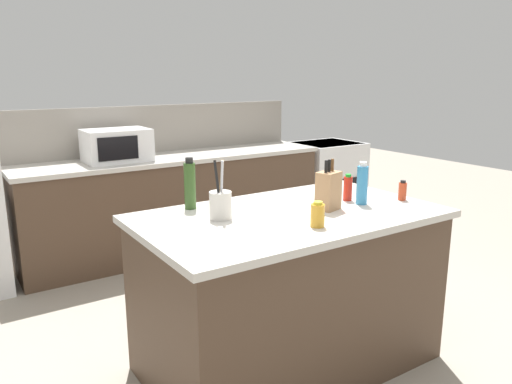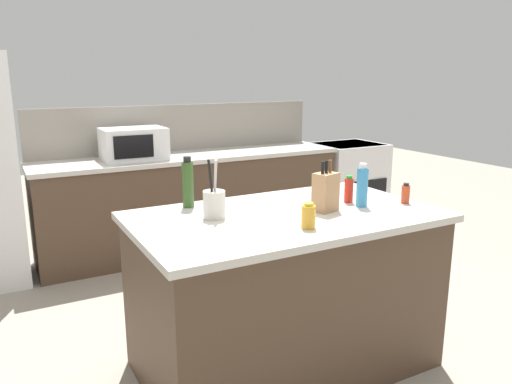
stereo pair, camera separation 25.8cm
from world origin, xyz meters
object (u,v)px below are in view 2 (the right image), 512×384
at_px(microwave, 134,144).
at_px(honey_jar, 308,216).
at_px(hot_sauce_bottle, 349,190).
at_px(salt_shaker, 330,187).
at_px(dish_soap_bottle, 362,186).
at_px(range_oven, 347,182).
at_px(spice_jar_paprika, 406,194).
at_px(utensil_crock, 214,203).
at_px(olive_oil_bottle, 188,184).
at_px(knife_block, 326,192).

relative_size(microwave, honey_jar, 4.22).
xyz_separation_m(hot_sauce_bottle, honey_jar, (-0.51, -0.32, -0.02)).
xyz_separation_m(hot_sauce_bottle, salt_shaker, (-0.00, 0.19, -0.02)).
height_order(honey_jar, dish_soap_bottle, dish_soap_bottle).
bearing_deg(range_oven, spice_jar_paprika, -121.79).
height_order(utensil_crock, spice_jar_paprika, utensil_crock).
distance_m(olive_oil_bottle, salt_shaker, 0.91).
xyz_separation_m(knife_block, honey_jar, (-0.27, -0.22, -0.05)).
distance_m(olive_oil_bottle, honey_jar, 0.78).
bearing_deg(dish_soap_bottle, range_oven, 52.72).
xyz_separation_m(knife_block, utensil_crock, (-0.61, 0.17, -0.03)).
bearing_deg(olive_oil_bottle, salt_shaker, -11.00).
bearing_deg(olive_oil_bottle, hot_sauce_bottle, -21.93).
height_order(range_oven, microwave, microwave).
relative_size(dish_soap_bottle, salt_shaker, 2.10).
xyz_separation_m(utensil_crock, salt_shaker, (0.85, 0.11, -0.03)).
relative_size(knife_block, utensil_crock, 0.91).
distance_m(utensil_crock, honey_jar, 0.52).
height_order(knife_block, utensil_crock, utensil_crock).
bearing_deg(olive_oil_bottle, honey_jar, -60.38).
xyz_separation_m(spice_jar_paprika, salt_shaker, (-0.29, 0.37, -0.00)).
bearing_deg(knife_block, utensil_crock, 148.59).
height_order(knife_block, olive_oil_bottle, olive_oil_bottle).
height_order(spice_jar_paprika, dish_soap_bottle, dish_soap_bottle).
xyz_separation_m(range_oven, microwave, (-2.47, 0.00, 0.62)).
distance_m(microwave, salt_shaker, 2.11).
distance_m(spice_jar_paprika, salt_shaker, 0.47).
bearing_deg(microwave, olive_oil_bottle, -95.32).
relative_size(knife_block, dish_soap_bottle, 1.13).
distance_m(range_oven, spice_jar_paprika, 2.81).
bearing_deg(hot_sauce_bottle, range_oven, 51.21).
distance_m(microwave, spice_jar_paprika, 2.56).
bearing_deg(honey_jar, microwave, 94.96).
xyz_separation_m(knife_block, hot_sauce_bottle, (0.24, 0.09, -0.04)).
bearing_deg(spice_jar_paprika, knife_block, 170.70).
xyz_separation_m(spice_jar_paprika, hot_sauce_bottle, (-0.29, 0.18, 0.02)).
distance_m(knife_block, olive_oil_bottle, 0.79).
relative_size(microwave, olive_oil_bottle, 1.87).
xyz_separation_m(dish_soap_bottle, salt_shaker, (-0.01, 0.30, -0.06)).
bearing_deg(microwave, range_oven, -0.00).
bearing_deg(spice_jar_paprika, utensil_crock, 167.18).
xyz_separation_m(utensil_crock, honey_jar, (0.34, -0.39, -0.02)).
height_order(spice_jar_paprika, hot_sauce_bottle, hot_sauce_bottle).
relative_size(microwave, knife_block, 1.93).
relative_size(range_oven, microwave, 1.64).
distance_m(knife_block, utensil_crock, 0.63).
bearing_deg(utensil_crock, range_oven, 38.86).
height_order(microwave, olive_oil_bottle, olive_oil_bottle).
height_order(knife_block, hot_sauce_bottle, knife_block).
relative_size(knife_block, honey_jar, 2.19).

